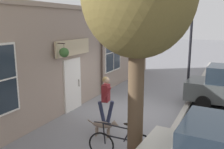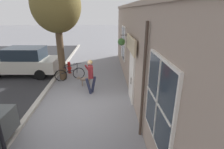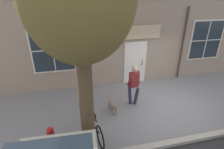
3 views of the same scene
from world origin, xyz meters
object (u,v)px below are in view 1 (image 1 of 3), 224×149
(pedestrian_walking, at_px, (106,96))
(leaning_bicycle, at_px, (121,144))
(street_tree_by_curb, at_px, (140,0))
(dog_on_leash, at_px, (104,125))
(street_lamp, at_px, (192,25))

(pedestrian_walking, bearing_deg, leaning_bicycle, -53.48)
(street_tree_by_curb, xyz_separation_m, leaning_bicycle, (-0.49, 0.11, -3.62))
(dog_on_leash, bearing_deg, pedestrian_walking, 113.49)
(dog_on_leash, distance_m, leaning_bicycle, 1.31)
(pedestrian_walking, xyz_separation_m, dog_on_leash, (0.40, -0.93, -0.65))
(pedestrian_walking, relative_size, street_tree_by_curb, 0.31)
(dog_on_leash, relative_size, street_tree_by_curb, 0.19)
(street_lamp, bearing_deg, leaning_bicycle, -97.96)
(dog_on_leash, height_order, street_lamp, street_lamp)
(street_tree_by_curb, bearing_deg, street_lamp, 86.94)
(pedestrian_walking, height_order, street_tree_by_curb, street_tree_by_curb)
(street_lamp, bearing_deg, street_tree_by_curb, -93.06)
(pedestrian_walking, relative_size, leaning_bicycle, 1.01)
(leaning_bicycle, bearing_deg, street_lamp, 82.04)
(pedestrian_walking, relative_size, dog_on_leash, 1.62)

